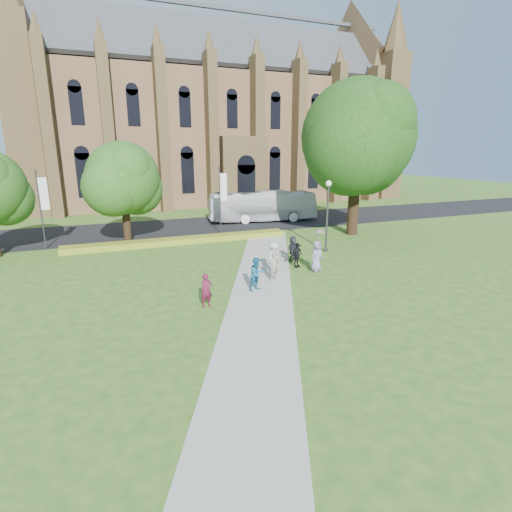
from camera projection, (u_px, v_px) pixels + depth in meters
name	position (u px, v px, depth m)	size (l,w,h in m)	color
ground	(270.00, 292.00, 21.37)	(160.00, 160.00, 0.00)	#2F5B1B
road	(187.00, 227.00, 39.26)	(160.00, 10.00, 0.02)	black
footpath	(262.00, 286.00, 22.26)	(3.20, 30.00, 0.04)	#B2B2A8
flower_hedge	(181.00, 241.00, 32.39)	(18.00, 1.40, 0.45)	gold
cathedral	(221.00, 109.00, 57.19)	(52.60, 18.25, 28.00)	brown
streetlamp	(328.00, 207.00, 29.06)	(0.44, 0.44, 5.24)	#38383D
large_tree	(358.00, 137.00, 33.78)	(9.60, 9.60, 13.20)	#332114
street_tree_1	(123.00, 178.00, 30.80)	(5.60, 5.60, 8.05)	#332114
banner_pole_0	(221.00, 197.00, 34.86)	(0.70, 0.10, 6.00)	#38383D
banner_pole_1	(42.00, 205.00, 29.76)	(0.70, 0.10, 6.00)	#38383D
tour_coach	(263.00, 206.00, 41.96)	(2.66, 11.35, 3.16)	white
pedestrian_0	(207.00, 290.00, 19.09)	(0.60, 0.39, 1.65)	maroon
pedestrian_1	(257.00, 274.00, 21.31)	(0.88, 0.69, 1.81)	#1A6286
pedestrian_2	(274.00, 257.00, 24.54)	(1.21, 0.70, 1.87)	silver
pedestrian_3	(297.00, 255.00, 25.57)	(0.94, 0.39, 1.61)	black
pedestrian_4	(317.00, 256.00, 24.76)	(0.93, 0.60, 1.90)	gray
pedestrian_5	(293.00, 248.00, 27.12)	(1.57, 0.50, 1.69)	#26262E
pedestrian_6	(274.00, 267.00, 22.87)	(0.62, 0.40, 1.69)	gray
parasol	(319.00, 236.00, 24.60)	(0.69, 0.69, 0.60)	#CA8FA8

